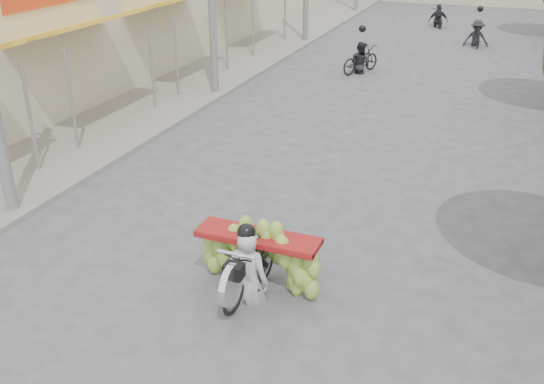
% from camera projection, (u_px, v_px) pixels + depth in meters
% --- Properties ---
extents(sidewalk_left, '(4.00, 60.00, 0.12)m').
position_uv_depth(sidewalk_left, '(213.00, 68.00, 22.63)').
color(sidewalk_left, gray).
rests_on(sidewalk_left, ground).
extents(banana_motorbike, '(2.20, 1.82, 2.24)m').
position_uv_depth(banana_motorbike, '(252.00, 252.00, 9.27)').
color(banana_motorbike, black).
rests_on(banana_motorbike, ground).
extents(bg_motorbike_a, '(1.33, 1.84, 1.95)m').
position_uv_depth(bg_motorbike_a, '(361.00, 53.00, 21.87)').
color(bg_motorbike_a, black).
rests_on(bg_motorbike_a, ground).
extents(bg_motorbike_b, '(1.15, 1.80, 1.95)m').
position_uv_depth(bg_motorbike_b, '(478.00, 27.00, 25.93)').
color(bg_motorbike_b, black).
rests_on(bg_motorbike_b, ground).
extents(bg_motorbike_c, '(1.09, 1.63, 1.95)m').
position_uv_depth(bg_motorbike_c, '(439.00, 10.00, 30.12)').
color(bg_motorbike_c, black).
rests_on(bg_motorbike_c, ground).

